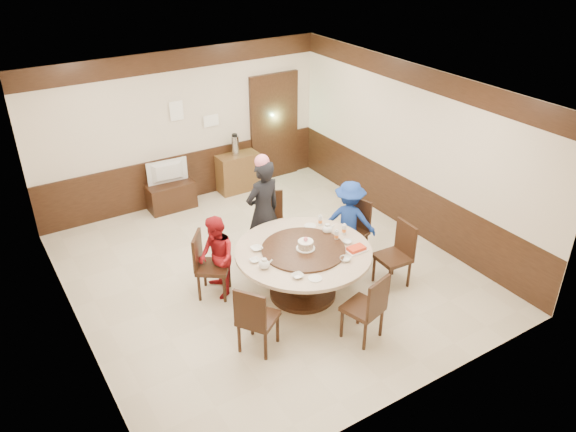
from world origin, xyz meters
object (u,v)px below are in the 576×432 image
person_standing (263,212)px  tv_stand (171,196)px  shrimp_platter (356,249)px  birthday_cake (306,245)px  banquet_table (303,263)px  thermos (235,145)px  television (169,173)px  person_blue (349,220)px  side_cabinet (238,172)px  person_red (216,257)px

person_standing → tv_stand: person_standing is taller
shrimp_platter → birthday_cake: bearing=147.0°
person_standing → shrimp_platter: 1.63m
banquet_table → person_standing: 1.15m
thermos → television: bearing=-178.7°
birthday_cake → shrimp_platter: size_ratio=0.87×
tv_stand → thermos: thermos is taller
person_blue → thermos: person_blue is taller
television → side_cabinet: size_ratio=0.93×
person_standing → person_blue: 1.34m
birthday_cake → person_standing: bearing=91.0°
shrimp_platter → tv_stand: size_ratio=0.35×
banquet_table → thermos: thermos is taller
person_red → shrimp_platter: person_red is taller
side_cabinet → thermos: thermos is taller
birthday_cake → person_red: bearing=146.5°
person_standing → person_blue: person_standing is taller
shrimp_platter → thermos: bearing=87.5°
tv_stand → banquet_table: bearing=-80.4°
tv_stand → person_red: bearing=-98.4°
tv_stand → television: bearing=0.0°
television → thermos: thermos is taller
shrimp_platter → thermos: 3.95m
person_blue → shrimp_platter: bearing=103.3°
birthday_cake → thermos: (0.76, 3.57, 0.10)m
banquet_table → side_cabinet: size_ratio=2.37×
banquet_table → person_red: bearing=146.9°
person_red → tv_stand: size_ratio=1.44×
banquet_table → side_cabinet: (0.81, 3.54, -0.16)m
person_red → shrimp_platter: 1.94m
person_standing → person_blue: (1.17, -0.62, -0.20)m
tv_stand → thermos: bearing=1.3°
person_blue → shrimp_platter: size_ratio=4.31×
banquet_table → tv_stand: (-0.59, 3.51, -0.28)m
person_standing → shrimp_platter: size_ratio=5.63×
side_cabinet → television: bearing=-178.8°
shrimp_platter → tv_stand: bearing=107.0°
person_red → thermos: person_red is taller
banquet_table → shrimp_platter: bearing=-33.8°
person_red → birthday_cake: bearing=62.7°
person_standing → shrimp_platter: (0.61, -1.51, -0.07)m
banquet_table → thermos: size_ratio=5.00×
television → thermos: 1.39m
person_standing → person_blue: size_ratio=1.31×
person_blue → thermos: size_ratio=3.40×
person_blue → television: 3.50m
television → shrimp_platter: bearing=110.0°
person_red → side_cabinet: bearing=153.8°
television → side_cabinet: (1.40, 0.03, -0.34)m
banquet_table → birthday_cake: size_ratio=7.25×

